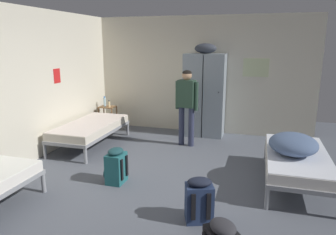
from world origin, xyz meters
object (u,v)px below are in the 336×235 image
at_px(bed_right, 297,160).
at_px(person_traveler, 187,101).
at_px(backpack_navy, 199,200).
at_px(shelf_unit, 108,115).
at_px(locker_bank, 204,93).
at_px(bedding_heap, 293,144).
at_px(bed_left_rear, 90,128).
at_px(lotion_bottle, 109,104).
at_px(backpack_teal, 116,166).
at_px(water_bottle, 105,102).

height_order(bed_right, person_traveler, person_traveler).
bearing_deg(backpack_navy, shelf_unit, 130.75).
bearing_deg(locker_bank, person_traveler, -104.03).
xyz_separation_m(shelf_unit, backpack_navy, (2.93, -3.40, -0.09)).
relative_size(shelf_unit, bed_right, 0.30).
relative_size(shelf_unit, bedding_heap, 0.70).
xyz_separation_m(bed_left_rear, lotion_bottle, (-0.18, 1.22, 0.26)).
height_order(shelf_unit, backpack_teal, shelf_unit).
height_order(bed_right, water_bottle, water_bottle).
bearing_deg(shelf_unit, bedding_heap, -26.63).
distance_m(locker_bank, backpack_navy, 3.70).
xyz_separation_m(bed_left_rear, water_bottle, (-0.33, 1.28, 0.30)).
height_order(locker_bank, bed_left_rear, locker_bank).
distance_m(shelf_unit, bed_left_rear, 1.29).
bearing_deg(backpack_teal, locker_bank, 74.10).
distance_m(locker_bank, bedding_heap, 2.83).
bearing_deg(person_traveler, backpack_teal, -106.66).
bearing_deg(locker_bank, bedding_heap, -52.20).
xyz_separation_m(locker_bank, bed_left_rear, (-2.09, -1.44, -0.59)).
distance_m(bed_right, backpack_navy, 1.87).
relative_size(shelf_unit, lotion_bottle, 3.44).
relative_size(shelf_unit, bed_left_rear, 0.30).
relative_size(bedding_heap, lotion_bottle, 4.91).
height_order(shelf_unit, person_traveler, person_traveler).
height_order(locker_bank, bedding_heap, locker_bank).
bearing_deg(locker_bank, backpack_teal, -105.90).
bearing_deg(bedding_heap, person_traveler, 144.60).
distance_m(bedding_heap, backpack_teal, 2.66).
distance_m(locker_bank, lotion_bottle, 2.30).
bearing_deg(bed_left_rear, lotion_bottle, 98.38).
distance_m(shelf_unit, person_traveler, 2.31).
relative_size(shelf_unit, water_bottle, 2.35).
bearing_deg(shelf_unit, bed_right, -25.57).
bearing_deg(bed_right, backpack_navy, -130.32).
xyz_separation_m(locker_bank, person_traveler, (-0.21, -0.85, -0.03)).
height_order(bed_left_rear, bedding_heap, bedding_heap).
distance_m(person_traveler, water_bottle, 2.33).
bearing_deg(locker_bank, backpack_navy, -80.64).
height_order(locker_bank, backpack_navy, locker_bank).
distance_m(locker_bank, person_traveler, 0.87).
bearing_deg(backpack_navy, lotion_bottle, 130.40).
height_order(shelf_unit, lotion_bottle, lotion_bottle).
distance_m(lotion_bottle, backpack_teal, 3.07).
relative_size(locker_bank, backpack_navy, 3.76).
bearing_deg(lotion_bottle, water_bottle, 158.20).
relative_size(person_traveler, backpack_teal, 2.83).
relative_size(locker_bank, bed_left_rear, 1.09).
xyz_separation_m(person_traveler, lotion_bottle, (-2.06, 0.62, -0.29)).
xyz_separation_m(shelf_unit, bed_left_rear, (0.25, -1.26, 0.04)).
bearing_deg(water_bottle, person_traveler, -17.20).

